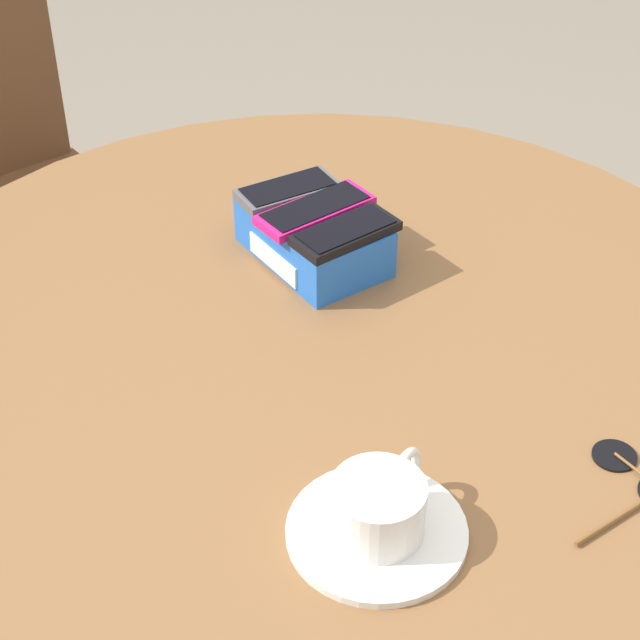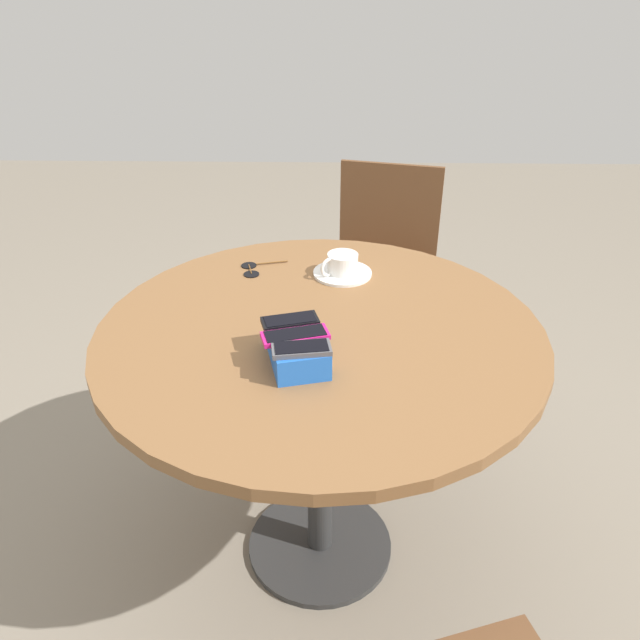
# 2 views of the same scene
# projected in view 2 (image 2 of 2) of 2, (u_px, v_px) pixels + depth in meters

# --- Properties ---
(ground_plane) EXTENTS (8.00, 8.00, 0.00)m
(ground_plane) POSITION_uv_depth(u_px,v_px,m) (320.00, 546.00, 1.86)
(ground_plane) COLOR gray
(round_table) EXTENTS (1.06, 1.06, 0.76)m
(round_table) POSITION_uv_depth(u_px,v_px,m) (320.00, 366.00, 1.53)
(round_table) COLOR #2D2D2D
(round_table) RESTS_ON ground_plane
(phone_box) EXTENTS (0.20, 0.15, 0.06)m
(phone_box) POSITION_uv_depth(u_px,v_px,m) (297.00, 349.00, 1.34)
(phone_box) COLOR blue
(phone_box) RESTS_ON round_table
(phone_gray) EXTENTS (0.07, 0.13, 0.01)m
(phone_gray) POSITION_uv_depth(u_px,v_px,m) (301.00, 349.00, 1.27)
(phone_gray) COLOR #515156
(phone_gray) RESTS_ON phone_box
(phone_magenta) EXTENTS (0.09, 0.15, 0.01)m
(phone_magenta) POSITION_uv_depth(u_px,v_px,m) (295.00, 335.00, 1.32)
(phone_magenta) COLOR #D11975
(phone_magenta) RESTS_ON phone_box
(phone_black) EXTENTS (0.09, 0.13, 0.01)m
(phone_black) POSITION_uv_depth(u_px,v_px,m) (290.00, 321.00, 1.37)
(phone_black) COLOR black
(phone_black) RESTS_ON phone_box
(saucer) EXTENTS (0.16, 0.16, 0.01)m
(saucer) POSITION_uv_depth(u_px,v_px,m) (342.00, 273.00, 1.72)
(saucer) COLOR white
(saucer) RESTS_ON round_table
(coffee_cup) EXTENTS (0.09, 0.10, 0.06)m
(coffee_cup) POSITION_uv_depth(u_px,v_px,m) (342.00, 263.00, 1.70)
(coffee_cup) COLOR white
(coffee_cup) RESTS_ON saucer
(sunglasses) EXTENTS (0.11, 0.13, 0.01)m
(sunglasses) POSITION_uv_depth(u_px,v_px,m) (253.00, 269.00, 1.74)
(sunglasses) COLOR black
(sunglasses) RESTS_ON round_table
(chair_near_window) EXTENTS (0.50, 0.50, 0.85)m
(chair_near_window) POSITION_uv_depth(u_px,v_px,m) (381.00, 272.00, 2.42)
(chair_near_window) COLOR brown
(chair_near_window) RESTS_ON ground_plane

